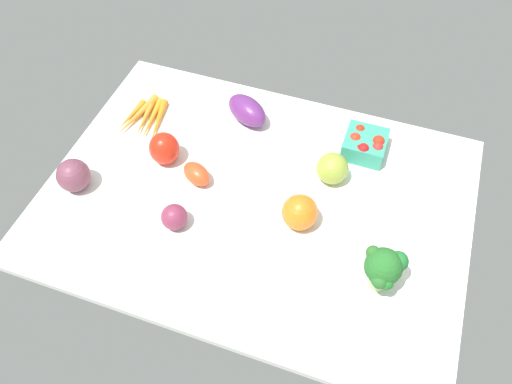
{
  "coord_description": "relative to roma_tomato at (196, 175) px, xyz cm",
  "views": [
    {
      "loc": [
        25.82,
        -73.32,
        105.28
      ],
      "look_at": [
        0.0,
        0.0,
        4.0
      ],
      "focal_mm": 36.47,
      "sensor_mm": 36.0,
      "label": 1
    }
  ],
  "objects": [
    {
      "name": "bell_pepper_red",
      "position": [
        -10.45,
        4.12,
        1.79
      ],
      "size": [
        8.53,
        8.53,
        8.83
      ],
      "primitive_type": "ellipsoid",
      "rotation": [
        0.0,
        0.0,
        4.63
      ],
      "color": "red",
      "rests_on": "tablecloth"
    },
    {
      "name": "roma_tomato",
      "position": [
        0.0,
        0.0,
        0.0
      ],
      "size": [
        9.66,
        8.36,
        5.24
      ],
      "primitive_type": "ellipsoid",
      "rotation": [
        0.0,
        0.0,
        5.82
      ],
      "color": "#DD4921",
      "rests_on": "tablecloth"
    },
    {
      "name": "heirloom_tomato_orange",
      "position": [
        28.04,
        -3.5,
        1.68
      ],
      "size": [
        8.6,
        8.6,
        8.6
      ],
      "primitive_type": "sphere",
      "color": "orange",
      "rests_on": "tablecloth"
    },
    {
      "name": "broccoli_head",
      "position": [
        49.14,
        -13.77,
        5.16
      ],
      "size": [
        9.12,
        9.1,
        12.25
      ],
      "color": "#A5CA85",
      "rests_on": "tablecloth"
    },
    {
      "name": "eggplant",
      "position": [
        4.57,
        25.02,
        1.05
      ],
      "size": [
        14.94,
        12.57,
        7.34
      ],
      "primitive_type": "ellipsoid",
      "rotation": [
        0.0,
        0.0,
        5.8
      ],
      "color": "#62286F",
      "rests_on": "tablecloth"
    },
    {
      "name": "red_onion_center",
      "position": [
        -27.83,
        -11.27,
        1.56
      ],
      "size": [
        8.37,
        8.37,
        8.37
      ],
      "primitive_type": "sphere",
      "color": "brown",
      "rests_on": "tablecloth"
    },
    {
      "name": "tablecloth",
      "position": [
        15.84,
        0.38,
        -3.62
      ],
      "size": [
        104.0,
        76.0,
        2.0
      ],
      "primitive_type": "cube",
      "color": "white",
      "rests_on": "ground"
    },
    {
      "name": "carrot_bunch",
      "position": [
        -22.45,
        15.06,
        -1.5
      ],
      "size": [
        12.78,
        17.94,
        2.55
      ],
      "color": "orange",
      "rests_on": "tablecloth"
    },
    {
      "name": "heirloom_tomato_green",
      "position": [
        31.86,
        12.26,
        1.44
      ],
      "size": [
        8.11,
        8.11,
        8.11
      ],
      "primitive_type": "sphere",
      "color": "#8FA439",
      "rests_on": "tablecloth"
    },
    {
      "name": "berry_basket",
      "position": [
        37.85,
        23.97,
        0.46
      ],
      "size": [
        10.77,
        10.77,
        6.69
      ],
      "color": "teal",
      "rests_on": "tablecloth"
    },
    {
      "name": "red_onion_near_basket",
      "position": [
        0.52,
        -13.81,
        0.55
      ],
      "size": [
        6.34,
        6.34,
        6.34
      ],
      "primitive_type": "sphere",
      "color": "#802D49",
      "rests_on": "tablecloth"
    }
  ]
}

